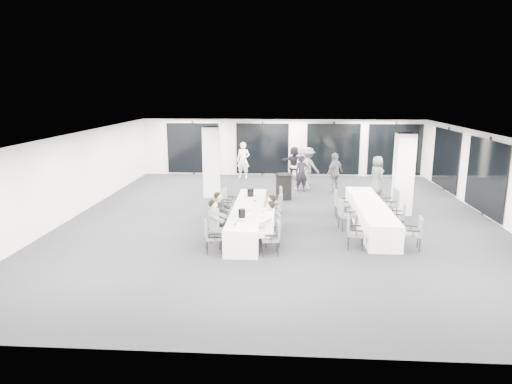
% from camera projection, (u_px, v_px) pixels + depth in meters
% --- Properties ---
extents(room, '(14.04, 16.04, 2.84)m').
position_uv_depth(room, '(306.00, 173.00, 15.94)').
color(room, '#25252A').
rests_on(room, ground).
extents(column_left, '(0.60, 0.60, 2.80)m').
position_uv_depth(column_left, '(211.00, 162.00, 18.20)').
color(column_left, white).
rests_on(column_left, floor).
extents(column_right, '(0.60, 0.60, 2.80)m').
position_uv_depth(column_right, '(403.00, 174.00, 15.62)').
color(column_right, white).
rests_on(column_right, floor).
extents(banquet_table_main, '(0.90, 5.00, 0.75)m').
position_uv_depth(banquet_table_main, '(248.00, 219.00, 13.96)').
color(banquet_table_main, white).
rests_on(banquet_table_main, floor).
extents(banquet_table_side, '(0.90, 5.00, 0.75)m').
position_uv_depth(banquet_table_side, '(370.00, 215.00, 14.34)').
color(banquet_table_side, white).
rests_on(banquet_table_side, floor).
extents(cocktail_table, '(0.72, 0.72, 1.00)m').
position_uv_depth(cocktail_table, '(284.00, 186.00, 17.95)').
color(cocktail_table, black).
rests_on(cocktail_table, floor).
extents(chair_main_left_near, '(0.54, 0.56, 0.88)m').
position_uv_depth(chair_main_left_near, '(211.00, 234.00, 12.03)').
color(chair_main_left_near, '#53555A').
rests_on(chair_main_left_near, floor).
extents(chair_main_left_second, '(0.49, 0.54, 0.92)m').
position_uv_depth(chair_main_left_second, '(216.00, 223.00, 12.92)').
color(chair_main_left_second, '#53555A').
rests_on(chair_main_left_second, floor).
extents(chair_main_left_mid, '(0.52, 0.57, 0.96)m').
position_uv_depth(chair_main_left_mid, '(219.00, 216.00, 13.59)').
color(chair_main_left_mid, '#53555A').
rests_on(chair_main_left_mid, floor).
extents(chair_main_left_fourth, '(0.52, 0.57, 0.99)m').
position_uv_depth(chair_main_left_fourth, '(224.00, 207.00, 14.59)').
color(chair_main_left_fourth, '#53555A').
rests_on(chair_main_left_fourth, floor).
extents(chair_main_left_far, '(0.56, 0.59, 0.93)m').
position_uv_depth(chair_main_left_far, '(228.00, 200.00, 15.59)').
color(chair_main_left_far, '#53555A').
rests_on(chair_main_left_far, floor).
extents(chair_main_right_near, '(0.50, 0.55, 0.91)m').
position_uv_depth(chair_main_right_near, '(273.00, 235.00, 11.89)').
color(chair_main_right_near, '#53555A').
rests_on(chair_main_right_near, floor).
extents(chair_main_right_second, '(0.55, 0.58, 0.90)m').
position_uv_depth(chair_main_right_second, '(274.00, 227.00, 12.59)').
color(chair_main_right_second, '#53555A').
rests_on(chair_main_right_second, floor).
extents(chair_main_right_mid, '(0.45, 0.50, 0.87)m').
position_uv_depth(chair_main_right_mid, '(275.00, 219.00, 13.48)').
color(chair_main_right_mid, '#53555A').
rests_on(chair_main_right_mid, floor).
extents(chair_main_right_fourth, '(0.59, 0.63, 1.02)m').
position_uv_depth(chair_main_right_fourth, '(276.00, 209.00, 14.31)').
color(chair_main_right_fourth, '#53555A').
rests_on(chair_main_right_fourth, floor).
extents(chair_main_right_far, '(0.55, 0.60, 1.01)m').
position_uv_depth(chair_main_right_far, '(277.00, 200.00, 15.47)').
color(chair_main_right_far, '#53555A').
rests_on(chair_main_right_far, floor).
extents(chair_side_left_near, '(0.49, 0.53, 0.88)m').
position_uv_depth(chair_side_left_near, '(353.00, 231.00, 12.35)').
color(chair_side_left_near, '#53555A').
rests_on(chair_side_left_near, floor).
extents(chair_side_left_mid, '(0.57, 0.60, 0.97)m').
position_uv_depth(chair_side_left_mid, '(345.00, 212.00, 13.98)').
color(chair_side_left_mid, '#53555A').
rests_on(chair_side_left_mid, floor).
extents(chair_side_left_far, '(0.49, 0.55, 0.95)m').
position_uv_depth(chair_side_left_far, '(340.00, 202.00, 15.30)').
color(chair_side_left_far, '#53555A').
rests_on(chair_side_left_far, floor).
extents(chair_side_right_near, '(0.52, 0.56, 0.91)m').
position_uv_depth(chair_side_right_near, '(415.00, 231.00, 12.24)').
color(chair_side_right_near, '#53555A').
rests_on(chair_side_right_near, floor).
extents(chair_side_right_mid, '(0.51, 0.54, 0.87)m').
position_uv_depth(chair_side_right_mid, '(400.00, 215.00, 13.90)').
color(chair_side_right_mid, '#53555A').
rests_on(chair_side_right_mid, floor).
extents(chair_side_right_far, '(0.56, 0.61, 1.03)m').
position_uv_depth(chair_side_right_far, '(391.00, 202.00, 15.09)').
color(chair_side_right_far, '#53555A').
rests_on(chair_side_right_far, floor).
extents(seated_guest_a, '(0.50, 0.38, 1.44)m').
position_uv_depth(seated_guest_a, '(216.00, 223.00, 11.97)').
color(seated_guest_a, slate).
rests_on(seated_guest_a, floor).
extents(seated_guest_b, '(0.50, 0.38, 1.44)m').
position_uv_depth(seated_guest_b, '(221.00, 214.00, 12.84)').
color(seated_guest_b, black).
rests_on(seated_guest_b, floor).
extents(seated_guest_c, '(0.50, 0.38, 1.44)m').
position_uv_depth(seated_guest_c, '(267.00, 225.00, 11.83)').
color(seated_guest_c, white).
rests_on(seated_guest_c, floor).
extents(seated_guest_d, '(0.50, 0.38, 1.44)m').
position_uv_depth(seated_guest_d, '(268.00, 217.00, 12.51)').
color(seated_guest_d, white).
rests_on(seated_guest_d, floor).
extents(standing_guest_a, '(0.76, 0.68, 1.75)m').
position_uv_depth(standing_guest_a, '(302.00, 171.00, 19.16)').
color(standing_guest_a, black).
rests_on(standing_guest_a, floor).
extents(standing_guest_b, '(1.08, 0.77, 2.05)m').
position_uv_depth(standing_guest_b, '(300.00, 166.00, 19.60)').
color(standing_guest_b, white).
rests_on(standing_guest_b, floor).
extents(standing_guest_c, '(1.38, 1.23, 1.92)m').
position_uv_depth(standing_guest_c, '(308.00, 164.00, 20.55)').
color(standing_guest_c, slate).
rests_on(standing_guest_c, floor).
extents(standing_guest_d, '(1.22, 1.26, 1.92)m').
position_uv_depth(standing_guest_d, '(335.00, 170.00, 18.93)').
color(standing_guest_d, slate).
rests_on(standing_guest_d, floor).
extents(standing_guest_e, '(0.84, 1.00, 1.79)m').
position_uv_depth(standing_guest_e, '(377.00, 173.00, 18.69)').
color(standing_guest_e, slate).
rests_on(standing_guest_e, floor).
extents(standing_guest_f, '(1.76, 1.03, 1.80)m').
position_uv_depth(standing_guest_f, '(295.00, 160.00, 21.88)').
color(standing_guest_f, black).
rests_on(standing_guest_f, floor).
extents(standing_guest_g, '(0.84, 0.74, 1.98)m').
position_uv_depth(standing_guest_g, '(243.00, 158.00, 22.13)').
color(standing_guest_g, white).
rests_on(standing_guest_g, floor).
extents(standing_guest_h, '(0.76, 1.00, 1.85)m').
position_uv_depth(standing_guest_h, '(399.00, 181.00, 16.86)').
color(standing_guest_h, black).
rests_on(standing_guest_h, floor).
extents(ice_bucket_near, '(0.20, 0.20, 0.23)m').
position_uv_depth(ice_bucket_near, '(242.00, 213.00, 12.70)').
color(ice_bucket_near, black).
rests_on(ice_bucket_near, banquet_table_main).
extents(ice_bucket_far, '(0.22, 0.22, 0.25)m').
position_uv_depth(ice_bucket_far, '(250.00, 193.00, 15.19)').
color(ice_bucket_far, black).
rests_on(ice_bucket_far, banquet_table_main).
extents(water_bottle_a, '(0.07, 0.07, 0.21)m').
position_uv_depth(water_bottle_a, '(235.00, 223.00, 11.82)').
color(water_bottle_a, silver).
rests_on(water_bottle_a, banquet_table_main).
extents(water_bottle_b, '(0.08, 0.08, 0.24)m').
position_uv_depth(water_bottle_b, '(255.00, 200.00, 14.23)').
color(water_bottle_b, silver).
rests_on(water_bottle_b, banquet_table_main).
extents(water_bottle_c, '(0.07, 0.07, 0.21)m').
position_uv_depth(water_bottle_c, '(249.00, 190.00, 15.61)').
color(water_bottle_c, silver).
rests_on(water_bottle_c, banquet_table_main).
extents(plate_a, '(0.20, 0.20, 0.03)m').
position_uv_depth(plate_a, '(240.00, 221.00, 12.32)').
color(plate_a, white).
rests_on(plate_a, banquet_table_main).
extents(plate_b, '(0.18, 0.18, 0.03)m').
position_uv_depth(plate_b, '(245.00, 222.00, 12.27)').
color(plate_b, white).
rests_on(plate_b, banquet_table_main).
extents(plate_c, '(0.20, 0.20, 0.03)m').
position_uv_depth(plate_c, '(249.00, 211.00, 13.37)').
color(plate_c, white).
rests_on(plate_c, banquet_table_main).
extents(wine_glass, '(0.08, 0.08, 0.22)m').
position_uv_depth(wine_glass, '(247.00, 223.00, 11.61)').
color(wine_glass, silver).
rests_on(wine_glass, banquet_table_main).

